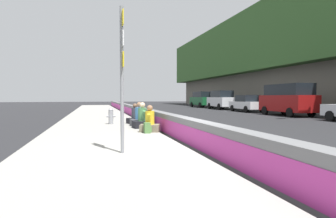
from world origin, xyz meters
The scene contains 14 objects.
ground_plane centered at (0.00, 0.00, 0.00)m, with size 160.00×160.00×0.00m, color #232326.
sidewalk_strip centered at (0.00, 2.65, 0.07)m, with size 80.00×4.40×0.14m, color gray.
jersey_barrier centered at (0.00, 0.00, 0.42)m, with size 76.00×0.45×0.85m.
route_sign_post centered at (-0.74, 2.24, 2.23)m, with size 0.44×0.09×3.60m.
fire_hydrant centered at (6.65, 2.09, 0.59)m, with size 0.26×0.46×0.88m.
seated_person_foreground centered at (3.19, 0.76, 0.47)m, with size 0.86×0.93×1.06m.
seated_person_middle centered at (4.56, 0.82, 0.50)m, with size 0.78×0.89×1.15m.
seated_person_rear centered at (5.55, 0.81, 0.50)m, with size 0.74×0.85×1.14m.
seated_person_far centered at (6.65, 0.85, 0.47)m, with size 0.82×0.90×1.05m.
backpack centered at (2.75, 0.95, 0.33)m, with size 0.32×0.28×0.40m.
parked_car_third centered at (11.25, -12.22, 1.35)m, with size 5.16×2.24×2.56m.
parked_car_fourth centered at (17.18, -12.15, 0.86)m, with size 4.56×2.07×1.71m.
parked_car_midline centered at (22.99, -12.15, 1.18)m, with size 4.87×2.21×2.28m.
parked_car_far centered at (29.37, -12.21, 1.18)m, with size 4.86×2.18×2.28m.
Camera 1 is at (-7.52, 2.91, 1.54)m, focal length 29.14 mm.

